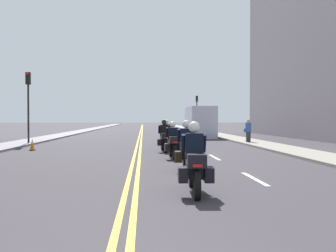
{
  "coord_description": "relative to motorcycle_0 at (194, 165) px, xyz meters",
  "views": [
    {
      "loc": [
        0.3,
        -2.48,
        1.69
      ],
      "look_at": [
        1.3,
        12.88,
        1.41
      ],
      "focal_mm": 40.37,
      "sensor_mm": 36.0,
      "label": 1
    }
  ],
  "objects": [
    {
      "name": "centreline_yellow_inner",
      "position": [
        -1.57,
        42.03,
        -0.66
      ],
      "size": [
        0.12,
        132.0,
        0.01
      ],
      "primitive_type": "cube",
      "color": "yellow",
      "rests_on": "ground"
    },
    {
      "name": "sidewalk_left",
      "position": [
        -9.43,
        42.03,
        -0.6
      ],
      "size": [
        2.23,
        144.0,
        0.12
      ],
      "primitive_type": "cube",
      "color": "gray",
      "rests_on": "ground"
    },
    {
      "name": "traffic_light_far",
      "position": [
        5.82,
        40.54,
        2.59
      ],
      "size": [
        0.28,
        0.38,
        4.73
      ],
      "color": "black",
      "rests_on": "ground"
    },
    {
      "name": "ground_plane",
      "position": [
        -1.45,
        42.03,
        -0.66
      ],
      "size": [
        264.0,
        264.0,
        0.0
      ],
      "primitive_type": "plane",
      "color": "#353137"
    },
    {
      "name": "motorcycle_0",
      "position": [
        0.0,
        0.0,
        0.0
      ],
      "size": [
        0.78,
        2.2,
        1.64
      ],
      "rotation": [
        0.0,
        0.0,
        -0.05
      ],
      "color": "black",
      "rests_on": "ground"
    },
    {
      "name": "motorcycle_3",
      "position": [
        -0.08,
        10.98,
        0.0
      ],
      "size": [
        0.78,
        2.32,
        1.67
      ],
      "rotation": [
        0.0,
        0.0,
        0.04
      ],
      "color": "black",
      "rests_on": "ground"
    },
    {
      "name": "lane_dashes_white",
      "position": [
        1.99,
        23.03,
        -0.66
      ],
      "size": [
        0.14,
        56.4,
        0.01
      ],
      "color": "silver",
      "rests_on": "ground"
    },
    {
      "name": "sidewalk_right",
      "position": [
        6.53,
        42.03,
        -0.6
      ],
      "size": [
        2.23,
        144.0,
        0.12
      ],
      "primitive_type": "cube",
      "color": "gray",
      "rests_on": "ground"
    },
    {
      "name": "motorcycle_1",
      "position": [
        0.24,
        3.68,
        0.01
      ],
      "size": [
        0.78,
        2.2,
        1.66
      ],
      "rotation": [
        0.0,
        0.0,
        -0.05
      ],
      "color": "black",
      "rests_on": "ground"
    },
    {
      "name": "traffic_cone_1",
      "position": [
        -7.15,
        12.33,
        -0.33
      ],
      "size": [
        0.3,
        0.3,
        0.66
      ],
      "color": "black",
      "rests_on": "ground"
    },
    {
      "name": "traffic_light_near",
      "position": [
        -8.71,
        16.92,
        2.64
      ],
      "size": [
        0.28,
        0.38,
        4.77
      ],
      "color": "black",
      "rests_on": "ground"
    },
    {
      "name": "motorcycle_4",
      "position": [
        0.26,
        14.61,
        0.0
      ],
      "size": [
        0.78,
        2.18,
        1.66
      ],
      "rotation": [
        0.0,
        0.0,
        0.05
      ],
      "color": "black",
      "rests_on": "ground"
    },
    {
      "name": "motorcycle_2",
      "position": [
        0.11,
        7.58,
        -0.01
      ],
      "size": [
        0.78,
        2.12,
        1.59
      ],
      "rotation": [
        0.0,
        0.0,
        0.04
      ],
      "color": "black",
      "rests_on": "ground"
    },
    {
      "name": "centreline_yellow_outer",
      "position": [
        -1.33,
        42.03,
        -0.66
      ],
      "size": [
        0.12,
        132.0,
        0.01
      ],
      "primitive_type": "cube",
      "color": "yellow",
      "rests_on": "ground"
    },
    {
      "name": "pedestrian_0",
      "position": [
        6.04,
        17.04,
        0.21
      ],
      "size": [
        0.49,
        0.23,
        1.68
      ],
      "rotation": [
        0.0,
        0.0,
        3.11
      ],
      "color": "#292E38",
      "rests_on": "ground"
    },
    {
      "name": "parked_truck",
      "position": [
        4.02,
        26.13,
        0.61
      ],
      "size": [
        2.2,
        6.5,
        2.8
      ],
      "color": "#B6B0C1",
      "rests_on": "ground"
    }
  ]
}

